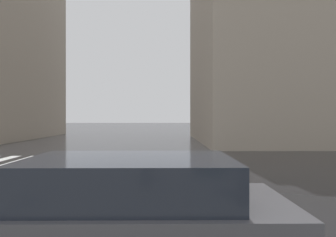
{
  "coord_description": "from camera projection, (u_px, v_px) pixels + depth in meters",
  "views": [
    {
      "loc": [
        -4.67,
        -3.91,
        1.89
      ],
      "look_at": [
        9.32,
        -4.06,
        1.86
      ],
      "focal_mm": 32.58,
      "sensor_mm": 36.0,
      "label": 1
    }
  ],
  "objects": [
    {
      "name": "haussmann_block_corner",
      "position": [
        335.0,
        33.0,
        24.86
      ],
      "size": [
        15.11,
        22.39,
        18.05
      ],
      "color": "tan",
      "rests_on": "ground_plane"
    },
    {
      "name": "car_dark_grey",
      "position": [
        121.0,
        212.0,
        3.67
      ],
      "size": [
        1.85,
        4.1,
        1.41
      ],
      "color": "#4C4C51",
      "rests_on": "ground_plane"
    }
  ]
}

